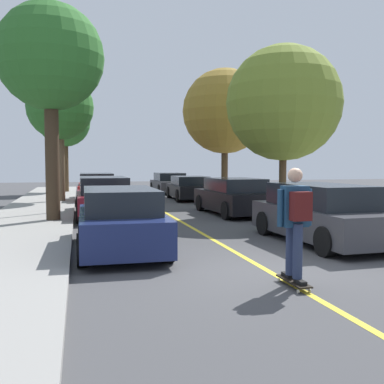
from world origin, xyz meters
TOP-DOWN VIEW (x-y plane):
  - ground at (0.00, 0.00)m, footprint 80.00×80.00m
  - center_line at (0.00, 4.00)m, footprint 0.12×39.20m
  - parked_car_left_nearest at (-2.43, 2.37)m, footprint 1.86×4.07m
  - parked_car_left_near at (-2.43, 9.00)m, footprint 1.97×4.70m
  - parked_car_left_far at (-2.43, 15.43)m, footprint 1.94×4.23m
  - parked_car_right_nearest at (2.43, 2.26)m, footprint 1.96×4.39m
  - parked_car_right_near at (2.43, 8.56)m, footprint 2.08×4.50m
  - parked_car_right_far at (2.43, 15.55)m, footprint 2.08×4.29m
  - parked_car_right_farthest at (2.43, 21.03)m, footprint 2.02×4.42m
  - street_tree_left_nearest at (-4.10, 7.39)m, footprint 3.34×3.34m
  - street_tree_left_near at (-4.10, 14.88)m, footprint 3.15×3.15m
  - street_tree_left_far at (-4.10, 22.06)m, footprint 3.19×3.19m
  - street_tree_right_nearest at (4.10, 7.89)m, footprint 4.26×4.26m
  - street_tree_right_near at (4.10, 14.76)m, footprint 4.37×4.37m
  - fire_hydrant at (3.93, 3.92)m, footprint 0.20×0.20m
  - streetlamp at (-4.18, 9.53)m, footprint 0.36×0.24m
  - skateboard at (-0.04, -1.15)m, footprint 0.22×0.84m
  - skateboarder at (-0.04, -1.19)m, footprint 0.58×0.70m

SIDE VIEW (x-z plane):
  - ground at x=0.00m, z-range 0.00..0.00m
  - center_line at x=0.00m, z-range 0.00..0.01m
  - skateboard at x=-0.04m, z-range 0.04..0.14m
  - fire_hydrant at x=3.93m, z-range 0.14..0.84m
  - parked_car_right_far at x=2.43m, z-range -0.01..1.24m
  - parked_car_right_farthest at x=2.43m, z-range -0.02..1.30m
  - parked_car_right_near at x=2.43m, z-range -0.01..1.36m
  - parked_car_left_nearest at x=-2.43m, z-range 0.00..1.39m
  - parked_car_left_near at x=-2.43m, z-range -0.02..1.43m
  - parked_car_left_far at x=-2.43m, z-range -0.01..1.42m
  - parked_car_right_nearest at x=2.43m, z-range -0.01..1.43m
  - skateboarder at x=-0.04m, z-range 0.22..2.00m
  - streetlamp at x=-4.18m, z-range 0.54..6.11m
  - street_tree_right_nearest at x=4.10m, z-range 1.08..7.23m
  - street_tree_left_far at x=-4.10m, z-range 1.51..7.54m
  - street_tree_left_near at x=-4.10m, z-range 1.56..7.62m
  - street_tree_right_near at x=4.10m, z-range 1.27..7.94m
  - street_tree_left_nearest at x=-4.10m, z-range 1.81..8.61m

